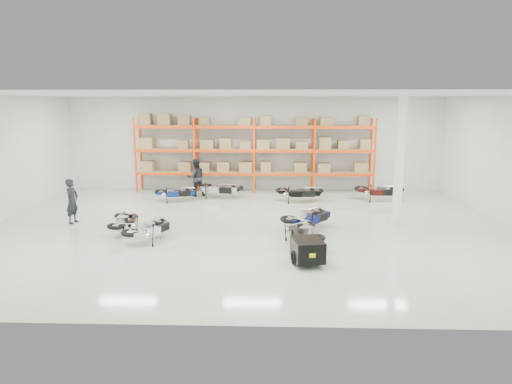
{
  "coord_description": "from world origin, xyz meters",
  "views": [
    {
      "loc": [
        0.77,
        -15.17,
        4.31
      ],
      "look_at": [
        0.26,
        0.8,
        1.1
      ],
      "focal_mm": 32.0,
      "sensor_mm": 36.0,
      "label": 1
    }
  ],
  "objects_px": {
    "moto_black_far_left": "(125,218)",
    "moto_back_d": "(380,188)",
    "moto_touring_right": "(303,228)",
    "moto_back_c": "(300,189)",
    "moto_silver_left": "(150,225)",
    "moto_back_a": "(176,190)",
    "trailer": "(307,250)",
    "moto_back_b": "(220,186)",
    "moto_blue_centre": "(309,214)",
    "person_left": "(72,201)",
    "person_back": "(196,178)"
  },
  "relations": [
    {
      "from": "moto_back_c",
      "to": "moto_back_a",
      "type": "bearing_deg",
      "value": 90.25
    },
    {
      "from": "moto_blue_centre",
      "to": "moto_silver_left",
      "type": "bearing_deg",
      "value": 56.95
    },
    {
      "from": "trailer",
      "to": "person_left",
      "type": "height_order",
      "value": "person_left"
    },
    {
      "from": "moto_back_a",
      "to": "moto_silver_left",
      "type": "bearing_deg",
      "value": 167.95
    },
    {
      "from": "moto_touring_right",
      "to": "trailer",
      "type": "height_order",
      "value": "moto_touring_right"
    },
    {
      "from": "moto_silver_left",
      "to": "person_left",
      "type": "relative_size",
      "value": 1.03
    },
    {
      "from": "moto_silver_left",
      "to": "moto_back_b",
      "type": "xyz_separation_m",
      "value": [
        1.47,
        6.49,
        0.04
      ]
    },
    {
      "from": "moto_black_far_left",
      "to": "person_left",
      "type": "height_order",
      "value": "person_left"
    },
    {
      "from": "moto_black_far_left",
      "to": "moto_back_d",
      "type": "xyz_separation_m",
      "value": [
        9.62,
        5.26,
        0.08
      ]
    },
    {
      "from": "trailer",
      "to": "moto_back_d",
      "type": "height_order",
      "value": "moto_back_d"
    },
    {
      "from": "moto_touring_right",
      "to": "moto_back_c",
      "type": "height_order",
      "value": "moto_back_c"
    },
    {
      "from": "moto_touring_right",
      "to": "person_left",
      "type": "relative_size",
      "value": 1.1
    },
    {
      "from": "person_back",
      "to": "moto_back_b",
      "type": "bearing_deg",
      "value": 143.12
    },
    {
      "from": "moto_silver_left",
      "to": "moto_back_a",
      "type": "distance_m",
      "value": 5.73
    },
    {
      "from": "moto_back_d",
      "to": "person_back",
      "type": "height_order",
      "value": "person_back"
    },
    {
      "from": "moto_blue_centre",
      "to": "moto_back_b",
      "type": "distance_m",
      "value": 6.22
    },
    {
      "from": "moto_blue_centre",
      "to": "moto_back_d",
      "type": "height_order",
      "value": "moto_back_d"
    },
    {
      "from": "moto_back_a",
      "to": "moto_back_c",
      "type": "bearing_deg",
      "value": -105.02
    },
    {
      "from": "moto_back_b",
      "to": "trailer",
      "type": "bearing_deg",
      "value": -145.36
    },
    {
      "from": "moto_back_b",
      "to": "moto_back_c",
      "type": "distance_m",
      "value": 3.61
    },
    {
      "from": "trailer",
      "to": "moto_silver_left",
      "type": "bearing_deg",
      "value": 147.6
    },
    {
      "from": "moto_blue_centre",
      "to": "moto_back_a",
      "type": "xyz_separation_m",
      "value": [
        -5.39,
        4.32,
        -0.07
      ]
    },
    {
      "from": "moto_back_d",
      "to": "moto_back_b",
      "type": "bearing_deg",
      "value": 88.48
    },
    {
      "from": "moto_silver_left",
      "to": "moto_back_a",
      "type": "bearing_deg",
      "value": -63.03
    },
    {
      "from": "trailer",
      "to": "person_back",
      "type": "height_order",
      "value": "person_back"
    },
    {
      "from": "moto_back_a",
      "to": "moto_back_b",
      "type": "distance_m",
      "value": 1.97
    },
    {
      "from": "moto_black_far_left",
      "to": "moto_back_d",
      "type": "height_order",
      "value": "moto_back_d"
    },
    {
      "from": "moto_back_a",
      "to": "moto_back_d",
      "type": "bearing_deg",
      "value": -102.86
    },
    {
      "from": "moto_back_b",
      "to": "person_back",
      "type": "xyz_separation_m",
      "value": [
        -1.13,
        0.35,
        0.32
      ]
    },
    {
      "from": "moto_silver_left",
      "to": "moto_touring_right",
      "type": "bearing_deg",
      "value": -160.28
    },
    {
      "from": "moto_back_b",
      "to": "moto_blue_centre",
      "type": "bearing_deg",
      "value": -131.55
    },
    {
      "from": "moto_black_far_left",
      "to": "trailer",
      "type": "distance_m",
      "value": 6.45
    },
    {
      "from": "moto_black_far_left",
      "to": "moto_blue_centre",
      "type": "bearing_deg",
      "value": 175.8
    },
    {
      "from": "moto_silver_left",
      "to": "moto_back_c",
      "type": "height_order",
      "value": "moto_back_c"
    },
    {
      "from": "moto_touring_right",
      "to": "moto_back_c",
      "type": "bearing_deg",
      "value": 81.52
    },
    {
      "from": "moto_back_a",
      "to": "moto_back_b",
      "type": "bearing_deg",
      "value": -82.61
    },
    {
      "from": "moto_silver_left",
      "to": "moto_touring_right",
      "type": "height_order",
      "value": "moto_touring_right"
    },
    {
      "from": "moto_black_far_left",
      "to": "trailer",
      "type": "height_order",
      "value": "moto_black_far_left"
    },
    {
      "from": "moto_blue_centre",
      "to": "moto_touring_right",
      "type": "height_order",
      "value": "moto_blue_centre"
    },
    {
      "from": "moto_back_a",
      "to": "moto_back_c",
      "type": "height_order",
      "value": "moto_back_c"
    },
    {
      "from": "moto_blue_centre",
      "to": "moto_back_d",
      "type": "bearing_deg",
      "value": -85.11
    },
    {
      "from": "moto_back_c",
      "to": "person_left",
      "type": "height_order",
      "value": "person_left"
    },
    {
      "from": "moto_blue_centre",
      "to": "person_back",
      "type": "distance_m",
      "value": 7.19
    },
    {
      "from": "moto_blue_centre",
      "to": "person_back",
      "type": "relative_size",
      "value": 1.07
    },
    {
      "from": "moto_blue_centre",
      "to": "moto_silver_left",
      "type": "distance_m",
      "value": 5.23
    },
    {
      "from": "moto_silver_left",
      "to": "moto_back_b",
      "type": "distance_m",
      "value": 6.65
    },
    {
      "from": "moto_blue_centre",
      "to": "moto_touring_right",
      "type": "bearing_deg",
      "value": 121.43
    },
    {
      "from": "moto_black_far_left",
      "to": "moto_touring_right",
      "type": "relative_size",
      "value": 0.91
    },
    {
      "from": "moto_black_far_left",
      "to": "moto_back_d",
      "type": "bearing_deg",
      "value": -160.43
    },
    {
      "from": "moto_touring_right",
      "to": "moto_back_b",
      "type": "height_order",
      "value": "moto_back_b"
    }
  ]
}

